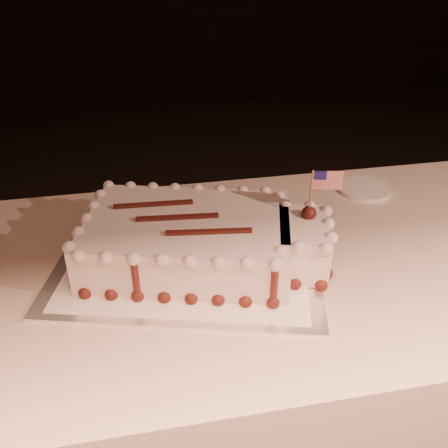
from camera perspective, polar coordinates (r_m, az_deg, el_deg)
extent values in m
cube|color=beige|center=(1.39, 4.93, -16.44)|extent=(2.40, 0.80, 0.75)
cube|color=white|center=(1.12, -4.02, -4.22)|extent=(0.67, 0.57, 0.01)
cube|color=white|center=(1.12, -4.03, -4.01)|extent=(0.60, 0.52, 0.00)
cube|color=silver|center=(1.09, -4.13, -1.76)|extent=(0.50, 0.39, 0.10)
cube|color=silver|center=(1.08, 8.96, -2.30)|extent=(0.14, 0.19, 0.10)
sphere|color=#521B14|center=(1.05, -15.61, -7.62)|extent=(0.03, 0.03, 0.03)
sphere|color=#521B14|center=(1.03, -12.76, -7.86)|extent=(0.03, 0.03, 0.03)
sphere|color=#521B14|center=(1.02, -9.83, -8.09)|extent=(0.03, 0.03, 0.03)
sphere|color=#521B14|center=(1.01, -6.83, -8.30)|extent=(0.03, 0.03, 0.03)
sphere|color=#521B14|center=(1.00, -3.77, -8.50)|extent=(0.03, 0.03, 0.03)
sphere|color=#521B14|center=(0.99, -0.66, -8.67)|extent=(0.03, 0.03, 0.03)
sphere|color=#521B14|center=(0.99, 2.48, -8.82)|extent=(0.03, 0.03, 0.03)
sphere|color=#521B14|center=(0.99, 5.62, -8.94)|extent=(0.03, 0.03, 0.03)
sphere|color=#521B14|center=(1.03, 6.18, -7.38)|extent=(0.03, 0.03, 0.03)
sphere|color=#521B14|center=(1.04, 8.11, -6.80)|extent=(0.03, 0.03, 0.03)
sphere|color=#521B14|center=(1.05, 11.06, -6.88)|extent=(0.03, 0.03, 0.03)
sphere|color=#521B14|center=(1.08, 11.64, -5.60)|extent=(0.03, 0.03, 0.03)
sphere|color=#521B14|center=(1.12, 11.38, -3.94)|extent=(0.03, 0.03, 0.03)
sphere|color=#521B14|center=(1.17, 11.13, -2.41)|extent=(0.03, 0.03, 0.03)
sphere|color=#521B14|center=(1.18, 9.36, -1.84)|extent=(0.03, 0.03, 0.03)
sphere|color=#521B14|center=(1.17, 6.75, -1.74)|extent=(0.03, 0.03, 0.03)
sphere|color=#521B14|center=(1.21, 6.02, -0.69)|extent=(0.03, 0.03, 0.03)
sphere|color=#521B14|center=(1.23, 4.56, -0.07)|extent=(0.03, 0.03, 0.03)
sphere|color=#521B14|center=(1.23, 2.05, 0.04)|extent=(0.03, 0.03, 0.03)
sphere|color=#521B14|center=(1.23, -0.45, 0.14)|extent=(0.03, 0.03, 0.03)
sphere|color=#521B14|center=(1.23, -2.94, 0.24)|extent=(0.03, 0.03, 0.03)
sphere|color=#521B14|center=(1.24, -5.40, 0.34)|extent=(0.03, 0.03, 0.03)
sphere|color=#521B14|center=(1.25, -7.83, 0.43)|extent=(0.03, 0.03, 0.03)
sphere|color=#521B14|center=(1.26, -10.22, 0.53)|extent=(0.03, 0.03, 0.03)
sphere|color=#521B14|center=(1.28, -12.56, 0.62)|extent=(0.03, 0.03, 0.03)
sphere|color=#521B14|center=(1.24, -13.40, -0.50)|extent=(0.03, 0.03, 0.03)
sphere|color=#521B14|center=(1.20, -14.10, -1.87)|extent=(0.03, 0.03, 0.03)
sphere|color=#521B14|center=(1.16, -14.85, -3.34)|extent=(0.03, 0.03, 0.03)
sphere|color=#521B14|center=(1.12, -15.66, -4.91)|extent=(0.03, 0.03, 0.03)
sphere|color=#521B14|center=(1.08, -16.53, -6.61)|extent=(0.03, 0.03, 0.03)
sphere|color=silver|center=(0.99, -16.36, -3.54)|extent=(0.03, 0.03, 0.03)
sphere|color=silver|center=(0.98, -13.39, -3.73)|extent=(0.03, 0.03, 0.03)
sphere|color=silver|center=(0.96, -10.32, -3.91)|extent=(0.03, 0.03, 0.03)
sphere|color=silver|center=(0.95, -7.18, -4.09)|extent=(0.03, 0.03, 0.03)
sphere|color=silver|center=(0.94, -3.96, -4.26)|extent=(0.03, 0.03, 0.03)
sphere|color=silver|center=(0.94, -0.69, -4.42)|extent=(0.03, 0.03, 0.03)
sphere|color=silver|center=(0.93, 2.60, -4.56)|extent=(0.03, 0.03, 0.03)
sphere|color=silver|center=(0.94, 5.91, -4.69)|extent=(0.03, 0.03, 0.03)
sphere|color=silver|center=(0.97, 6.49, -3.19)|extent=(0.03, 0.03, 0.03)
sphere|color=silver|center=(0.99, 8.50, -2.65)|extent=(0.03, 0.03, 0.03)
sphere|color=silver|center=(0.99, 11.59, -2.76)|extent=(0.03, 0.03, 0.03)
sphere|color=silver|center=(1.03, 12.18, -1.55)|extent=(0.03, 0.03, 0.03)
sphere|color=silver|center=(1.07, 11.88, 0.02)|extent=(0.03, 0.03, 0.03)
sphere|color=silver|center=(1.12, 11.61, 1.46)|extent=(0.03, 0.03, 0.03)
sphere|color=silver|center=(1.13, 9.76, 2.01)|extent=(0.03, 0.03, 0.03)
sphere|color=silver|center=(1.13, 7.04, 2.13)|extent=(0.03, 0.03, 0.03)
sphere|color=silver|center=(1.16, 6.27, 3.11)|extent=(0.03, 0.03, 0.03)
sphere|color=silver|center=(1.18, 4.75, 3.70)|extent=(0.03, 0.03, 0.03)
sphere|color=silver|center=(1.18, 2.13, 3.81)|extent=(0.03, 0.03, 0.03)
sphere|color=silver|center=(1.18, -0.47, 3.90)|extent=(0.03, 0.03, 0.03)
sphere|color=silver|center=(1.19, -3.06, 3.99)|extent=(0.03, 0.03, 0.03)
sphere|color=silver|center=(1.20, -5.62, 4.07)|extent=(0.03, 0.03, 0.03)
sphere|color=silver|center=(1.21, -8.14, 4.14)|extent=(0.03, 0.03, 0.03)
sphere|color=silver|center=(1.22, -10.62, 4.20)|extent=(0.03, 0.03, 0.03)
sphere|color=silver|center=(1.23, -13.05, 4.25)|extent=(0.03, 0.03, 0.03)
sphere|color=silver|center=(1.20, -13.94, 3.20)|extent=(0.03, 0.03, 0.03)
sphere|color=silver|center=(1.15, -14.68, 1.92)|extent=(0.03, 0.03, 0.03)
sphere|color=silver|center=(1.11, -15.49, 0.53)|extent=(0.03, 0.03, 0.03)
sphere|color=silver|center=(1.06, -16.36, -0.96)|extent=(0.03, 0.03, 0.03)
sphere|color=silver|center=(1.02, -17.30, -2.58)|extent=(0.03, 0.03, 0.03)
cylinder|color=#521B14|center=(0.99, -10.06, -6.15)|extent=(0.01, 0.01, 0.10)
sphere|color=#521B14|center=(1.02, -9.85, -7.99)|extent=(0.02, 0.02, 0.02)
cylinder|color=#521B14|center=(0.96, 5.75, -6.97)|extent=(0.01, 0.01, 0.10)
sphere|color=#521B14|center=(0.99, 5.62, -8.84)|extent=(0.02, 0.02, 0.02)
cylinder|color=#521B14|center=(1.10, 11.61, -2.10)|extent=(0.01, 0.01, 0.10)
sphere|color=#521B14|center=(1.12, 11.39, -3.85)|extent=(0.02, 0.02, 0.02)
cylinder|color=#521B14|center=(1.20, 4.65, 1.70)|extent=(0.01, 0.01, 0.10)
sphere|color=#521B14|center=(1.22, 4.57, 0.03)|extent=(0.02, 0.02, 0.02)
cylinder|color=#521B14|center=(1.23, -7.98, 2.17)|extent=(0.01, 0.01, 0.10)
sphere|color=#521B14|center=(1.25, -7.84, 0.52)|extent=(0.02, 0.02, 0.02)
cylinder|color=#521B14|center=(1.13, -15.15, -1.53)|extent=(0.01, 0.01, 0.10)
sphere|color=#521B14|center=(1.15, -14.87, -3.25)|extent=(0.02, 0.02, 0.02)
cube|color=#521B14|center=(1.12, -8.07, 2.27)|extent=(0.18, 0.02, 0.01)
cube|color=#521B14|center=(1.06, -5.35, 0.79)|extent=(0.18, 0.03, 0.01)
cube|color=#521B14|center=(1.01, -1.75, -0.87)|extent=(0.18, 0.03, 0.01)
sphere|color=#521B14|center=(1.08, 9.67, 1.19)|extent=(0.03, 0.03, 0.03)
cylinder|color=tan|center=(1.06, 9.86, 3.01)|extent=(0.00, 0.00, 0.12)
cube|color=red|center=(1.05, 11.81, 4.91)|extent=(0.06, 0.02, 0.04)
cube|color=navy|center=(1.04, 10.96, 5.51)|extent=(0.03, 0.01, 0.02)
cylinder|color=white|center=(1.47, 15.75, 3.90)|extent=(0.15, 0.15, 0.01)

